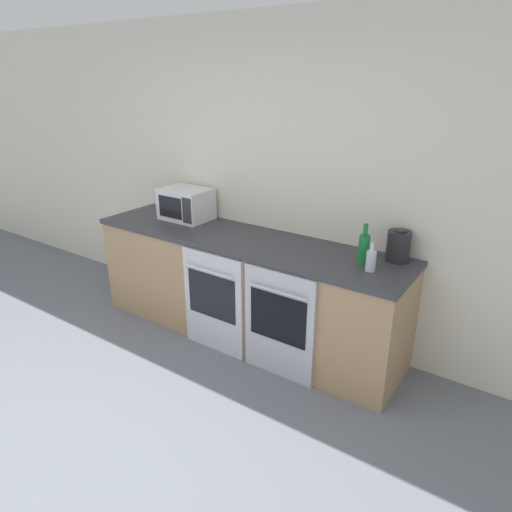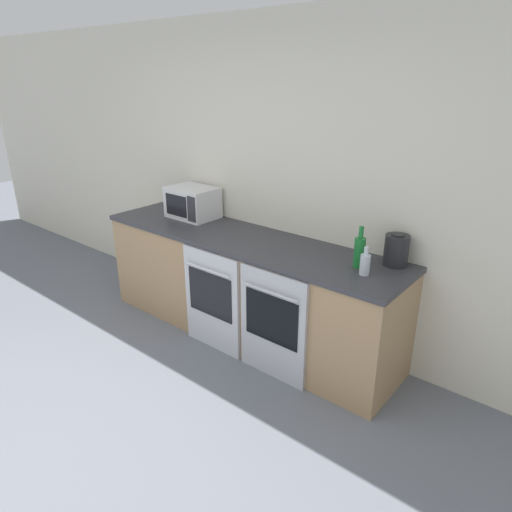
{
  "view_description": "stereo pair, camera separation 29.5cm",
  "coord_description": "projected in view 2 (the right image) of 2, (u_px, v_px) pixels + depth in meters",
  "views": [
    {
      "loc": [
        2.08,
        -0.8,
        2.13
      ],
      "look_at": [
        0.13,
        2.04,
        0.76
      ],
      "focal_mm": 32.0,
      "sensor_mm": 36.0,
      "label": 1
    },
    {
      "loc": [
        2.31,
        -0.62,
        2.13
      ],
      "look_at": [
        0.13,
        2.04,
        0.76
      ],
      "focal_mm": 32.0,
      "sensor_mm": 36.0,
      "label": 2
    }
  ],
  "objects": [
    {
      "name": "oven_right",
      "position": [
        272.0,
        325.0,
        3.32
      ],
      "size": [
        0.58,
        0.06,
        0.85
      ],
      "color": "#B7BABF",
      "rests_on": "ground_plane"
    },
    {
      "name": "microwave",
      "position": [
        193.0,
        202.0,
        4.2
      ],
      "size": [
        0.44,
        0.34,
        0.28
      ],
      "color": "silver",
      "rests_on": "counter_back"
    },
    {
      "name": "bottle_green",
      "position": [
        359.0,
        251.0,
        3.11
      ],
      "size": [
        0.08,
        0.08,
        0.29
      ],
      "color": "#19722D",
      "rests_on": "counter_back"
    },
    {
      "name": "oven_left",
      "position": [
        212.0,
        301.0,
        3.69
      ],
      "size": [
        0.58,
        0.06,
        0.85
      ],
      "color": "silver",
      "rests_on": "ground_plane"
    },
    {
      "name": "wall_back",
      "position": [
        271.0,
        181.0,
        3.84
      ],
      "size": [
        10.0,
        0.06,
        2.6
      ],
      "color": "silver",
      "rests_on": "ground_plane"
    },
    {
      "name": "bottle_clear",
      "position": [
        365.0,
        264.0,
        3.0
      ],
      "size": [
        0.07,
        0.07,
        0.19
      ],
      "color": "silver",
      "rests_on": "counter_back"
    },
    {
      "name": "ground_plane",
      "position": [
        11.0,
        477.0,
        2.59
      ],
      "size": [
        16.0,
        16.0,
        0.0
      ],
      "primitive_type": "plane",
      "color": "slate"
    },
    {
      "name": "kettle",
      "position": [
        396.0,
        250.0,
        3.14
      ],
      "size": [
        0.17,
        0.17,
        0.23
      ],
      "color": "#232326",
      "rests_on": "counter_back"
    },
    {
      "name": "counter_back",
      "position": [
        244.0,
        287.0,
        3.9
      ],
      "size": [
        2.78,
        0.68,
        0.9
      ],
      "color": "tan",
      "rests_on": "ground_plane"
    }
  ]
}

